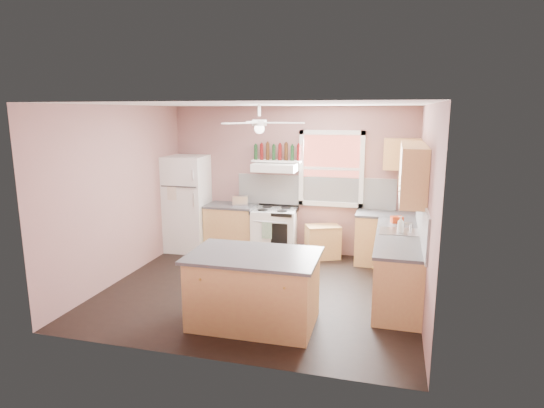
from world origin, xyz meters
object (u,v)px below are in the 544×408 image
(refrigerator, at_px, (187,203))
(toaster, at_px, (240,201))
(cart, at_px, (323,242))
(island, at_px, (254,290))
(stove, at_px, (275,232))

(refrigerator, bearing_deg, toaster, 0.45)
(cart, distance_m, island, 2.83)
(refrigerator, relative_size, stove, 2.09)
(toaster, distance_m, stove, 0.86)
(cart, bearing_deg, toaster, 158.50)
(refrigerator, xyz_separation_m, island, (2.15, -2.65, -0.47))
(island, bearing_deg, toaster, 111.38)
(refrigerator, height_order, island, refrigerator)
(cart, relative_size, island, 0.39)
(toaster, relative_size, cart, 0.48)
(refrigerator, distance_m, stove, 1.76)
(refrigerator, xyz_separation_m, stove, (1.70, 0.08, -0.47))
(refrigerator, bearing_deg, stove, -0.82)
(refrigerator, height_order, toaster, refrigerator)
(refrigerator, relative_size, toaster, 6.41)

